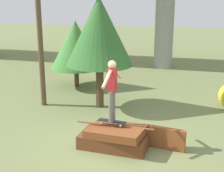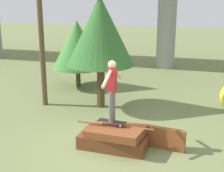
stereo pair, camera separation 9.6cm
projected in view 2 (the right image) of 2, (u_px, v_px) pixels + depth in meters
name	position (u px, v px, depth m)	size (l,w,h in m)	color
ground_plane	(114.00, 146.00, 8.80)	(80.00, 80.00, 0.00)	olive
scrap_pile	(115.00, 137.00, 8.70)	(2.19, 1.28, 0.64)	brown
scrap_plank_loose	(165.00, 138.00, 8.56)	(1.13, 0.31, 0.61)	brown
skateboard	(112.00, 121.00, 8.66)	(0.83, 0.29, 0.09)	black
skater	(112.00, 86.00, 8.39)	(0.24, 1.27, 1.71)	slate
tree_behind_left	(100.00, 32.00, 11.26)	(2.49, 2.49, 4.13)	#4C3823
tree_behind_right	(77.00, 45.00, 14.30)	(2.35, 2.35, 3.09)	#4C3823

